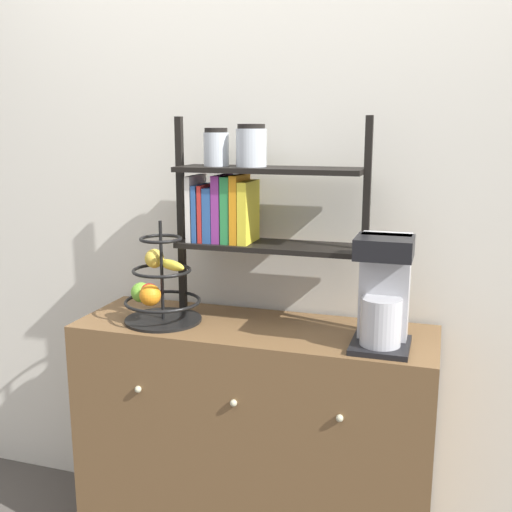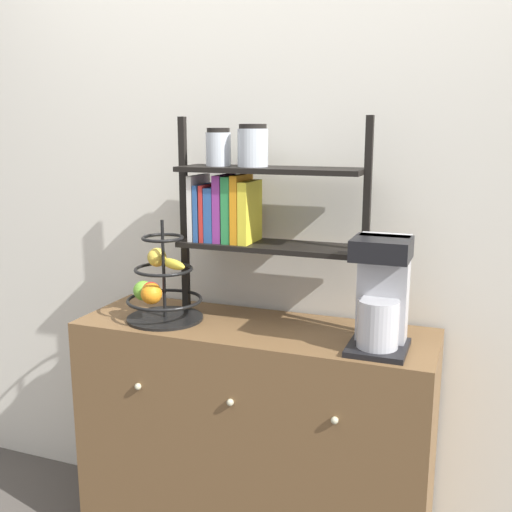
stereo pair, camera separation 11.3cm
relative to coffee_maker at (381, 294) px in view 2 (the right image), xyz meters
The scene contains 5 objects.
wall_back 0.60m from the coffee_maker, 144.99° to the left, with size 7.00×0.05×2.60m, color silver.
sideboard 0.77m from the coffee_maker, behind, with size 1.27×0.43×0.89m.
coffee_maker is the anchor object (origin of this frame).
fruit_stand 0.80m from the coffee_maker, behind, with size 0.28×0.28×0.37m.
shelf_hutch 0.60m from the coffee_maker, 164.43° to the left, with size 0.70×0.20×0.73m.
Camera 2 is at (0.73, -1.68, 1.57)m, focal length 42.00 mm.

